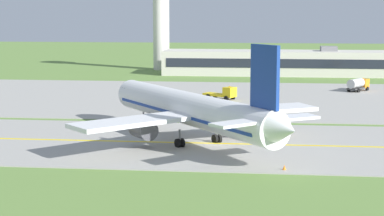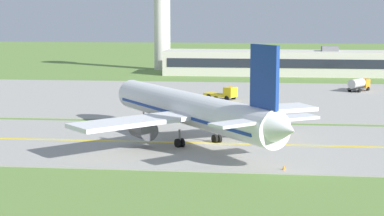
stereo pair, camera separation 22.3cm
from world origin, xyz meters
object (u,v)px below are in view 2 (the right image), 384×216
(airplane_lead, at_px, (192,110))
(service_truck_catering, at_px, (225,93))
(service_truck_fuel, at_px, (359,84))
(control_tower, at_px, (162,10))

(airplane_lead, xyz_separation_m, service_truck_catering, (1.47, 39.52, -2.95))
(service_truck_fuel, height_order, service_truck_catering, service_truck_fuel)
(service_truck_fuel, bearing_deg, airplane_lead, -116.65)
(control_tower, bearing_deg, service_truck_fuel, -43.14)
(airplane_lead, distance_m, control_tower, 101.00)
(service_truck_fuel, xyz_separation_m, service_truck_catering, (-25.89, -14.99, -0.35))
(airplane_lead, bearing_deg, service_truck_fuel, 63.35)
(service_truck_fuel, height_order, control_tower, control_tower)
(airplane_lead, relative_size, service_truck_fuel, 5.56)
(service_truck_catering, distance_m, control_tower, 64.26)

